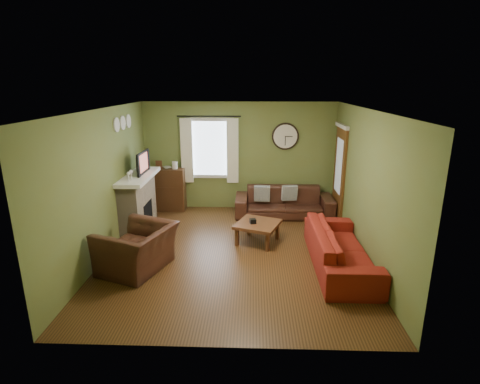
{
  "coord_description": "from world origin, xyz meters",
  "views": [
    {
      "loc": [
        0.33,
        -6.34,
        3.04
      ],
      "look_at": [
        0.1,
        0.4,
        1.05
      ],
      "focal_mm": 28.0,
      "sensor_mm": 36.0,
      "label": 1
    }
  ],
  "objects_px": {
    "sofa_red": "(340,248)",
    "bookshelf": "(167,189)",
    "sofa_brown": "(284,202)",
    "coffee_table": "(258,233)",
    "armchair": "(137,249)"
  },
  "relations": [
    {
      "from": "sofa_brown",
      "to": "sofa_red",
      "type": "bearing_deg",
      "value": -73.42
    },
    {
      "from": "sofa_brown",
      "to": "sofa_red",
      "type": "distance_m",
      "value": 2.64
    },
    {
      "from": "bookshelf",
      "to": "sofa_red",
      "type": "relative_size",
      "value": 0.45
    },
    {
      "from": "sofa_brown",
      "to": "coffee_table",
      "type": "height_order",
      "value": "sofa_brown"
    },
    {
      "from": "bookshelf",
      "to": "coffee_table",
      "type": "xyz_separation_m",
      "value": [
        2.19,
        -1.9,
        -0.31
      ]
    },
    {
      "from": "bookshelf",
      "to": "sofa_brown",
      "type": "height_order",
      "value": "bookshelf"
    },
    {
      "from": "bookshelf",
      "to": "armchair",
      "type": "distance_m",
      "value": 3.07
    },
    {
      "from": "sofa_red",
      "to": "bookshelf",
      "type": "bearing_deg",
      "value": 51.54
    },
    {
      "from": "bookshelf",
      "to": "armchair",
      "type": "bearing_deg",
      "value": -86.7
    },
    {
      "from": "sofa_red",
      "to": "coffee_table",
      "type": "xyz_separation_m",
      "value": [
        -1.39,
        0.94,
        -0.13
      ]
    },
    {
      "from": "armchair",
      "to": "coffee_table",
      "type": "bearing_deg",
      "value": 140.28
    },
    {
      "from": "bookshelf",
      "to": "armchair",
      "type": "height_order",
      "value": "bookshelf"
    },
    {
      "from": "armchair",
      "to": "coffee_table",
      "type": "height_order",
      "value": "armchair"
    },
    {
      "from": "bookshelf",
      "to": "coffee_table",
      "type": "relative_size",
      "value": 1.34
    },
    {
      "from": "bookshelf",
      "to": "coffee_table",
      "type": "height_order",
      "value": "bookshelf"
    }
  ]
}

